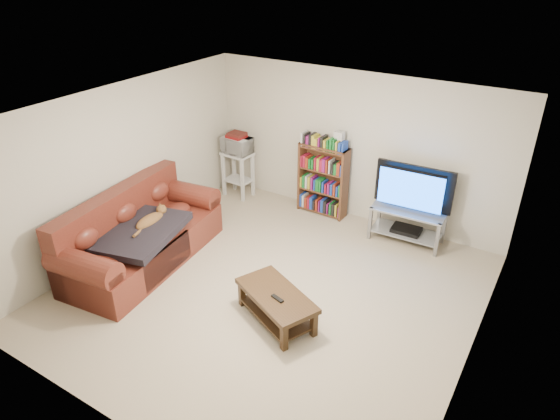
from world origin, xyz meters
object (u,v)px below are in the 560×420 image
Objects in this scene: sofa at (139,238)px; coffee_table at (276,301)px; bookshelf at (323,179)px; tv_stand at (408,220)px.

coffee_table is at bearing -8.38° from sofa.
coffee_table is 0.99× the size of bookshelf.
bookshelf is at bearing 53.33° from sofa.
bookshelf reaches higher than coffee_table.
tv_stand is at bearing -3.62° from bookshelf.
coffee_table is 2.87m from bookshelf.
sofa is 2.32× the size of tv_stand.
bookshelf is at bearing 131.27° from coffee_table.
tv_stand is (3.07, 2.51, 0.01)m from sofa.
sofa reaches higher than coffee_table.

